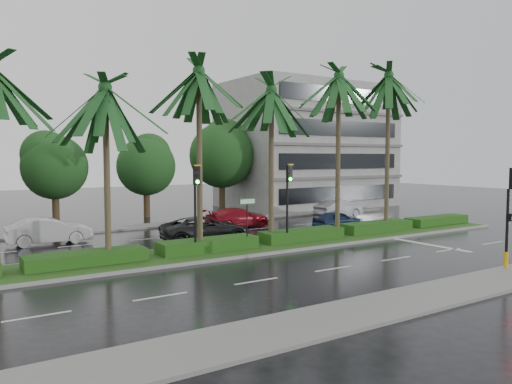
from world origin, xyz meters
TOP-DOWN VIEW (x-y plane):
  - ground at (0.00, 0.00)m, footprint 120.00×120.00m
  - near_sidewalk at (0.00, -10.20)m, footprint 40.00×2.40m
  - far_sidewalk at (0.00, 12.00)m, footprint 40.00×2.00m
  - median at (0.00, 1.00)m, footprint 36.00×4.00m
  - hedge at (0.00, 1.00)m, footprint 35.20×1.40m
  - lane_markings at (3.04, -0.43)m, footprint 34.00×13.06m
  - palm_row at (-1.24, 1.02)m, footprint 26.30×4.20m
  - signal_near at (6.00, -9.39)m, footprint 0.34×0.45m
  - signal_median_left at (-4.00, 0.30)m, footprint 0.34×0.42m
  - signal_median_right at (1.50, 0.30)m, footprint 0.34×0.42m
  - street_sign at (-1.00, 0.48)m, footprint 0.95×0.09m
  - bg_trees at (0.45, 17.59)m, footprint 33.31×5.74m
  - building at (17.00, 18.00)m, footprint 16.00×10.00m
  - car_white at (-9.18, 8.38)m, footprint 1.69×4.56m
  - car_darkgrey at (-1.41, 4.32)m, footprint 3.09×5.51m
  - car_red at (3.09, 8.26)m, footprint 2.13×4.80m
  - car_blue at (8.42, 4.00)m, footprint 1.56×3.67m
  - car_grey at (12.92, 8.78)m, footprint 1.76×4.40m

SIDE VIEW (x-z plane):
  - ground at x=0.00m, z-range 0.00..0.00m
  - lane_markings at x=3.04m, z-range 0.00..0.01m
  - near_sidewalk at x=0.00m, z-range 0.00..0.12m
  - far_sidewalk at x=0.00m, z-range 0.00..0.12m
  - median at x=0.00m, z-range 0.00..0.16m
  - hedge at x=0.00m, z-range 0.15..0.75m
  - car_blue at x=8.42m, z-range 0.00..1.24m
  - car_red at x=3.09m, z-range 0.00..1.37m
  - car_grey at x=12.92m, z-range 0.00..1.42m
  - car_darkgrey at x=-1.41m, z-range 0.00..1.45m
  - car_white at x=-9.18m, z-range 0.00..1.49m
  - street_sign at x=-1.00m, z-range 0.82..3.42m
  - signal_near at x=6.00m, z-range 0.32..4.68m
  - signal_median_left at x=-4.00m, z-range 0.82..5.18m
  - signal_median_right at x=1.50m, z-range 0.82..5.18m
  - bg_trees at x=0.45m, z-range 0.74..9.03m
  - building at x=17.00m, z-range 0.00..12.00m
  - palm_row at x=-1.24m, z-range 2.89..13.63m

